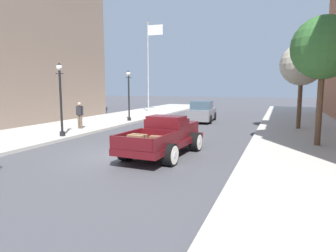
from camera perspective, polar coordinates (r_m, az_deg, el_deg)
The scene contains 10 objects.
ground_plane at distance 12.27m, azimuth -8.11°, elevation -5.55°, with size 140.00×140.00×0.00m, color #47474C.
sidewalk_right at distance 10.91m, azimuth 27.92°, elevation -7.63°, with size 5.50×64.00×0.15m, color #B7B2A8.
hotrod_truck_maroon at distance 12.19m, azimuth -0.42°, elevation -1.95°, with size 2.40×5.02×1.58m.
car_background_grey at distance 23.83m, azimuth 6.51°, elevation 2.67°, with size 2.12×4.42×1.65m.
pedestrian_sidewalk_left at distance 19.45m, azimuth -16.51°, elevation 2.27°, with size 0.53×0.22×1.65m.
street_lamp_near at distance 16.70m, azimuth -19.84°, elevation 5.79°, with size 0.50×0.32×3.85m.
street_lamp_far at distance 23.22m, azimuth -7.50°, elevation 6.53°, with size 0.50×0.32×3.85m.
flagpole at distance 31.85m, azimuth -3.46°, elevation 12.93°, with size 1.74×0.16×9.16m.
street_tree_nearest at distance 14.90m, azimuth 27.54°, elevation 13.03°, with size 2.72×2.72×5.64m.
street_tree_second at distance 20.42m, azimuth 24.18°, elevation 10.63°, with size 2.59×2.59×5.27m.
Camera 1 is at (5.78, -10.47, 2.76)m, focal length 31.92 mm.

